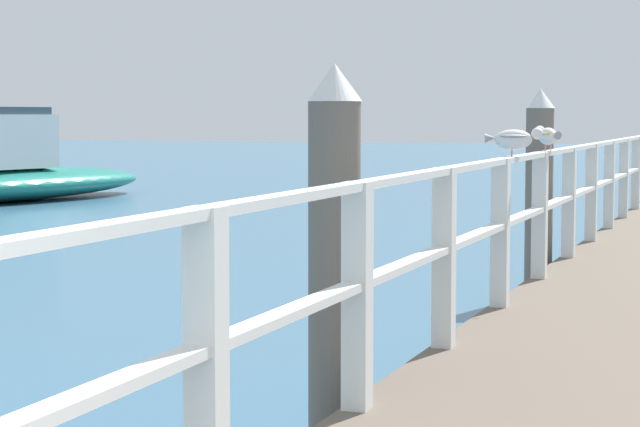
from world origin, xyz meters
name	(u,v)px	position (x,y,z in m)	size (l,w,h in m)	color
pier_railing	(556,195)	(-1.02, 9.86, 1.14)	(0.12, 18.23, 1.06)	silver
dock_piling_near	(334,263)	(-1.40, 4.86, 1.07)	(0.29, 0.29, 2.13)	#6B6056
dock_piling_far	(539,193)	(-1.40, 11.21, 1.07)	(0.29, 0.29, 2.13)	#6B6056
seagull_foreground	(515,138)	(-1.01, 7.83, 1.69)	(0.48, 0.22, 0.21)	white
seagull_background	(547,135)	(-1.03, 9.39, 1.69)	(0.30, 0.42, 0.21)	white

